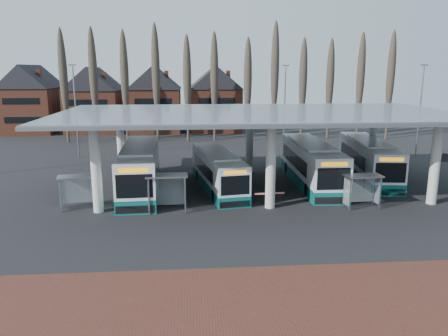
{
  "coord_description": "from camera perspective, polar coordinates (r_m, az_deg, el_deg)",
  "views": [
    {
      "loc": [
        -5.59,
        -26.94,
        9.64
      ],
      "look_at": [
        -2.93,
        7.0,
        1.93
      ],
      "focal_mm": 35.0,
      "sensor_mm": 36.0,
      "label": 1
    }
  ],
  "objects": [
    {
      "name": "bus_2",
      "position": [
        38.33,
        11.23,
        0.55
      ],
      "size": [
        3.01,
        12.98,
        3.59
      ],
      "rotation": [
        0.0,
        0.0,
        -0.02
      ],
      "color": "white",
      "rests_on": "ground"
    },
    {
      "name": "ground",
      "position": [
        29.15,
        6.88,
        -6.65
      ],
      "size": [
        140.0,
        140.0,
        0.0
      ],
      "primitive_type": "plane",
      "color": "black",
      "rests_on": "ground"
    },
    {
      "name": "lamp_post_a",
      "position": [
        50.67,
        -18.8,
        7.21
      ],
      "size": [
        0.8,
        0.16,
        10.17
      ],
      "color": "slate",
      "rests_on": "ground"
    },
    {
      "name": "shelter_2",
      "position": [
        32.37,
        17.56,
        -1.97
      ],
      "size": [
        2.66,
        1.45,
        2.4
      ],
      "rotation": [
        0.0,
        0.0,
        0.06
      ],
      "color": "gray",
      "rests_on": "ground"
    },
    {
      "name": "townhouse_row",
      "position": [
        71.75,
        -12.8,
        9.49
      ],
      "size": [
        36.8,
        10.3,
        12.25
      ],
      "color": "brown",
      "rests_on": "ground"
    },
    {
      "name": "bus_1",
      "position": [
        35.91,
        -0.84,
        -0.41
      ],
      "size": [
        4.1,
        11.35,
        3.09
      ],
      "rotation": [
        0.0,
        0.0,
        0.16
      ],
      "color": "white",
      "rests_on": "ground"
    },
    {
      "name": "poplar_row",
      "position": [
        60.2,
        0.86,
        11.94
      ],
      "size": [
        45.1,
        1.1,
        14.5
      ],
      "color": "#473D33",
      "rests_on": "ground"
    },
    {
      "name": "station_canopy",
      "position": [
        35.6,
        4.61,
        6.34
      ],
      "size": [
        32.0,
        16.0,
        6.34
      ],
      "color": "silver",
      "rests_on": "ground"
    },
    {
      "name": "brick_strip",
      "position": [
        18.63,
        14.48,
        -18.79
      ],
      "size": [
        70.0,
        10.0,
        0.03
      ],
      "primitive_type": "cube",
      "color": "#512820",
      "rests_on": "ground"
    },
    {
      "name": "shelter_1",
      "position": [
        30.27,
        -7.46,
        -2.14
      ],
      "size": [
        2.88,
        1.51,
        2.63
      ],
      "rotation": [
        0.0,
        0.0,
        0.03
      ],
      "color": "gray",
      "rests_on": "ground"
    },
    {
      "name": "shelter_0",
      "position": [
        32.4,
        -18.63,
        -2.04
      ],
      "size": [
        2.78,
        1.78,
        2.39
      ],
      "rotation": [
        0.0,
        0.0,
        0.2
      ],
      "color": "gray",
      "rests_on": "ground"
    },
    {
      "name": "bus_3",
      "position": [
        41.65,
        18.26,
        1.03
      ],
      "size": [
        4.19,
        12.7,
        3.46
      ],
      "rotation": [
        0.0,
        0.0,
        -0.12
      ],
      "color": "white",
      "rests_on": "ground"
    },
    {
      "name": "bus_0",
      "position": [
        36.24,
        -10.89,
        -0.1
      ],
      "size": [
        3.46,
        13.24,
        3.64
      ],
      "rotation": [
        0.0,
        0.0,
        0.05
      ],
      "color": "white",
      "rests_on": "ground"
    },
    {
      "name": "lamp_post_b",
      "position": [
        54.36,
        7.92,
        8.1
      ],
      "size": [
        0.8,
        0.16,
        10.17
      ],
      "color": "slate",
      "rests_on": "ground"
    },
    {
      "name": "barrier",
      "position": [
        31.69,
        5.92,
        -3.42
      ],
      "size": [
        2.18,
        0.66,
        1.09
      ],
      "rotation": [
        0.0,
        0.0,
        0.07
      ],
      "color": "black",
      "rests_on": "ground"
    },
    {
      "name": "lamp_post_c",
      "position": [
        53.63,
        24.23,
        7.05
      ],
      "size": [
        0.8,
        0.16,
        10.17
      ],
      "color": "slate",
      "rests_on": "ground"
    }
  ]
}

